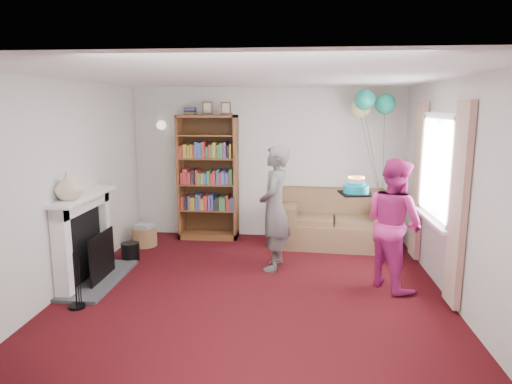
# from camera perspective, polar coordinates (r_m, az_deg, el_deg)

# --- Properties ---
(ground) EXTENTS (5.00, 5.00, 0.00)m
(ground) POSITION_cam_1_polar(r_m,az_deg,el_deg) (5.56, -0.33, -12.48)
(ground) COLOR black
(ground) RESTS_ON ground
(wall_back) EXTENTS (4.50, 0.02, 2.50)m
(wall_back) POSITION_cam_1_polar(r_m,az_deg,el_deg) (7.67, 1.41, 3.66)
(wall_back) COLOR silver
(wall_back) RESTS_ON ground
(wall_left) EXTENTS (0.02, 5.00, 2.50)m
(wall_left) POSITION_cam_1_polar(r_m,az_deg,el_deg) (5.86, -22.95, 0.63)
(wall_left) COLOR silver
(wall_left) RESTS_ON ground
(wall_right) EXTENTS (0.02, 5.00, 2.50)m
(wall_right) POSITION_cam_1_polar(r_m,az_deg,el_deg) (5.47, 23.93, -0.09)
(wall_right) COLOR silver
(wall_right) RESTS_ON ground
(ceiling) EXTENTS (4.50, 5.00, 0.01)m
(ceiling) POSITION_cam_1_polar(r_m,az_deg,el_deg) (5.12, -0.36, 14.25)
(ceiling) COLOR white
(ceiling) RESTS_ON wall_back
(fireplace) EXTENTS (0.55, 1.80, 1.12)m
(fireplace) POSITION_cam_1_polar(r_m,az_deg,el_deg) (6.11, -20.17, -5.91)
(fireplace) COLOR #3F3F42
(fireplace) RESTS_ON ground
(window_bay) EXTENTS (0.14, 2.02, 2.20)m
(window_bay) POSITION_cam_1_polar(r_m,az_deg,el_deg) (6.03, 21.60, 0.53)
(window_bay) COLOR white
(window_bay) RESTS_ON ground
(wall_sconce) EXTENTS (0.16, 0.23, 0.16)m
(wall_sconce) POSITION_cam_1_polar(r_m,az_deg,el_deg) (7.79, -11.73, 8.20)
(wall_sconce) COLOR gold
(wall_sconce) RESTS_ON ground
(bookcase) EXTENTS (0.97, 0.42, 2.26)m
(bookcase) POSITION_cam_1_polar(r_m,az_deg,el_deg) (7.63, -5.96, 1.66)
(bookcase) COLOR #472B14
(bookcase) RESTS_ON ground
(sofa) EXTENTS (1.65, 0.87, 0.87)m
(sofa) POSITION_cam_1_polar(r_m,az_deg,el_deg) (7.42, 9.64, -3.98)
(sofa) COLOR brown
(sofa) RESTS_ON ground
(wicker_basket) EXTENTS (0.39, 0.39, 0.35)m
(wicker_basket) POSITION_cam_1_polar(r_m,az_deg,el_deg) (7.49, -13.76, -5.35)
(wicker_basket) COLOR olive
(wicker_basket) RESTS_ON ground
(person_striped) EXTENTS (0.48, 0.66, 1.69)m
(person_striped) POSITION_cam_1_polar(r_m,az_deg,el_deg) (6.11, 2.33, -2.00)
(person_striped) COLOR black
(person_striped) RESTS_ON ground
(person_magenta) EXTENTS (0.92, 0.97, 1.59)m
(person_magenta) POSITION_cam_1_polar(r_m,az_deg,el_deg) (5.74, 16.84, -3.82)
(person_magenta) COLOR #BF267C
(person_magenta) RESTS_ON ground
(birthday_cake) EXTENTS (0.38, 0.38, 0.22)m
(birthday_cake) POSITION_cam_1_polar(r_m,az_deg,el_deg) (5.83, 12.39, 0.36)
(birthday_cake) COLOR black
(birthday_cake) RESTS_ON ground
(balloons) EXTENTS (0.64, 0.69, 1.78)m
(balloons) POSITION_cam_1_polar(r_m,az_deg,el_deg) (7.25, 14.09, 10.62)
(balloons) COLOR #3F3F3F
(balloons) RESTS_ON ground
(mantel_vase) EXTENTS (0.34, 0.34, 0.32)m
(mantel_vase) POSITION_cam_1_polar(r_m,az_deg,el_deg) (5.65, -22.42, 0.69)
(mantel_vase) COLOR beige
(mantel_vase) RESTS_ON fireplace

